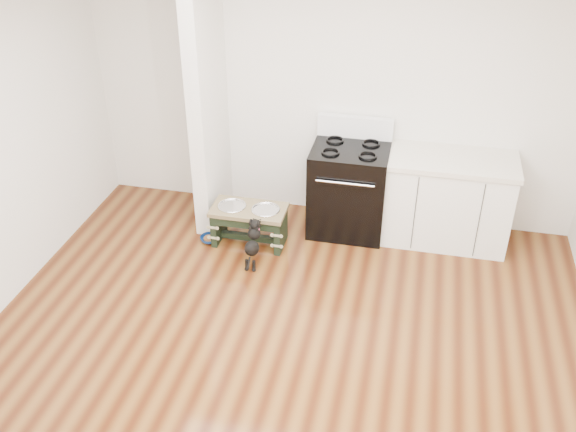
{
  "coord_description": "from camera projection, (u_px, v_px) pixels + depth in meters",
  "views": [
    {
      "loc": [
        0.89,
        -3.5,
        3.66
      ],
      "look_at": [
        -0.21,
        1.41,
        0.53
      ],
      "focal_mm": 40.0,
      "sensor_mm": 36.0,
      "label": 1
    }
  ],
  "objects": [
    {
      "name": "dog_feeder",
      "position": [
        249.0,
        218.0,
        6.36
      ],
      "size": [
        0.74,
        0.39,
        0.42
      ],
      "color": "black",
      "rests_on": "ground"
    },
    {
      "name": "floor_bowl",
      "position": [
        209.0,
        239.0,
        6.51
      ],
      "size": [
        0.23,
        0.23,
        0.06
      ],
      "rotation": [
        0.0,
        0.0,
        0.24
      ],
      "color": "navy",
      "rests_on": "ground"
    },
    {
      "name": "cabinet_run",
      "position": [
        447.0,
        200.0,
        6.34
      ],
      "size": [
        1.24,
        0.64,
        0.91
      ],
      "color": "white",
      "rests_on": "ground"
    },
    {
      "name": "room_shell",
      "position": [
        273.0,
        189.0,
        4.15
      ],
      "size": [
        5.0,
        5.0,
        5.0
      ],
      "color": "silver",
      "rests_on": "ground"
    },
    {
      "name": "oven_range",
      "position": [
        349.0,
        188.0,
        6.49
      ],
      "size": [
        0.76,
        0.69,
        1.14
      ],
      "color": "black",
      "rests_on": "ground"
    },
    {
      "name": "partition_wall",
      "position": [
        207.0,
        97.0,
        6.25
      ],
      "size": [
        0.15,
        0.8,
        2.7
      ],
      "primitive_type": "cube",
      "color": "silver",
      "rests_on": "ground"
    },
    {
      "name": "puppy",
      "position": [
        253.0,
        242.0,
        6.07
      ],
      "size": [
        0.13,
        0.38,
        0.45
      ],
      "color": "black",
      "rests_on": "ground"
    },
    {
      "name": "ground",
      "position": [
        275.0,
        370.0,
        5.0
      ],
      "size": [
        5.0,
        5.0,
        0.0
      ],
      "primitive_type": "plane",
      "color": "#411C0B",
      "rests_on": "ground"
    }
  ]
}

